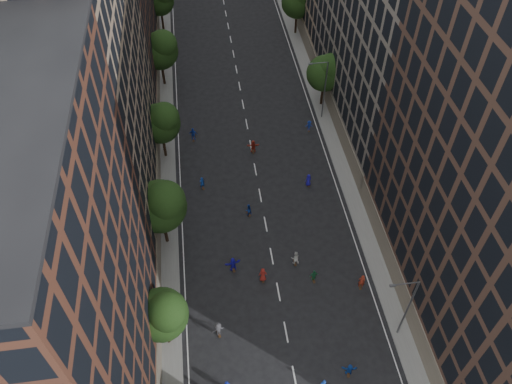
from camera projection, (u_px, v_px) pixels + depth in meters
ground at (251, 148)px, 65.89m from camera, size 240.00×240.00×0.00m
sidewalk_left at (160, 120)px, 69.79m from camera, size 4.00×105.00×0.15m
sidewalk_right at (327, 106)px, 71.95m from camera, size 4.00×105.00×0.15m
bldg_left_a at (25, 296)px, 33.69m from camera, size 14.00×22.00×30.00m
bldg_left_b at (62, 70)px, 48.32m from camera, size 14.00×26.00×34.00m
bldg_right_b at (407, 6)px, 58.14m from camera, size 14.00×28.00×33.00m
tree_left_1 at (163, 314)px, 43.28m from camera, size 4.80×4.80×8.21m
tree_left_2 at (161, 205)px, 50.72m from camera, size 5.60×5.60×9.45m
tree_left_3 at (161, 122)px, 60.52m from camera, size 5.00×5.00×8.58m
tree_left_4 at (160, 49)px, 71.05m from camera, size 5.40×5.40×9.08m
tree_right_a at (326, 72)px, 68.04m from camera, size 5.00×5.00×8.39m
tree_right_b at (299, 0)px, 81.22m from camera, size 5.20×5.20×8.83m
streetlamp_near at (406, 306)px, 44.24m from camera, size 2.64×0.22×9.06m
streetlamp_far at (323, 87)px, 66.38m from camera, size 2.64×0.22×9.06m
skater_1 at (323, 384)px, 43.90m from camera, size 0.58×0.40×1.53m
skater_5 at (349, 370)px, 44.80m from camera, size 1.49×0.69×1.55m
skater_6 at (263, 275)px, 51.45m from camera, size 0.90×0.59×1.82m
skater_7 at (362, 281)px, 50.86m from camera, size 0.79×0.60×1.92m
skater_8 at (295, 258)px, 52.85m from camera, size 0.90×0.71×1.85m
skater_9 at (218, 329)px, 47.30m from camera, size 1.33×0.98×1.84m
skater_10 at (314, 276)px, 51.50m from camera, size 0.97×0.48×1.61m
skater_11 at (233, 264)px, 52.30m from camera, size 1.79×0.91×1.85m
skater_12 at (308, 180)px, 60.75m from camera, size 0.91×0.69×1.66m
skater_13 at (202, 183)px, 60.41m from camera, size 0.73×0.62×1.72m
skater_14 at (248, 210)px, 57.59m from camera, size 0.93×0.84×1.57m
skater_15 at (309, 126)px, 67.82m from camera, size 1.05×0.70×1.52m
skater_16 at (193, 134)px, 66.35m from camera, size 1.17×0.69×1.87m
skater_17 at (253, 147)px, 64.76m from camera, size 1.69×0.60×1.80m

